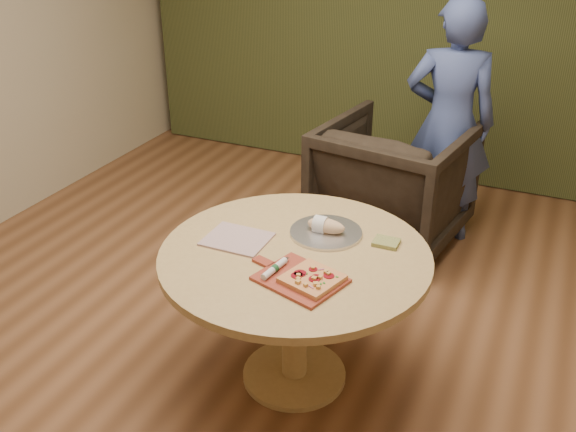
{
  "coord_description": "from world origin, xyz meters",
  "views": [
    {
      "loc": [
        1.23,
        -2.36,
        2.28
      ],
      "look_at": [
        0.07,
        0.25,
        0.8
      ],
      "focal_mm": 40.0,
      "sensor_mm": 36.0,
      "label": 1
    }
  ],
  "objects_px": {
    "pedestal_table": "(295,277)",
    "person_standing": "(449,123)",
    "flatbread_pizza": "(312,279)",
    "pizza_paddle": "(299,279)",
    "cutlery_roll": "(274,269)",
    "serving_tray": "(326,232)",
    "bread_roll": "(324,225)",
    "armchair": "(394,177)"
  },
  "relations": [
    {
      "from": "person_standing",
      "to": "bread_roll",
      "type": "bearing_deg",
      "value": 69.87
    },
    {
      "from": "pizza_paddle",
      "to": "serving_tray",
      "type": "bearing_deg",
      "value": 112.51
    },
    {
      "from": "pedestal_table",
      "to": "person_standing",
      "type": "distance_m",
      "value": 1.9
    },
    {
      "from": "person_standing",
      "to": "armchair",
      "type": "bearing_deg",
      "value": 26.03
    },
    {
      "from": "serving_tray",
      "to": "pedestal_table",
      "type": "bearing_deg",
      "value": -106.76
    },
    {
      "from": "person_standing",
      "to": "cutlery_roll",
      "type": "bearing_deg",
      "value": 70.08
    },
    {
      "from": "pizza_paddle",
      "to": "cutlery_roll",
      "type": "xyz_separation_m",
      "value": [
        -0.11,
        -0.0,
        0.02
      ]
    },
    {
      "from": "pizza_paddle",
      "to": "flatbread_pizza",
      "type": "bearing_deg",
      "value": 13.27
    },
    {
      "from": "serving_tray",
      "to": "person_standing",
      "type": "relative_size",
      "value": 0.21
    },
    {
      "from": "flatbread_pizza",
      "to": "cutlery_roll",
      "type": "bearing_deg",
      "value": 179.01
    },
    {
      "from": "pedestal_table",
      "to": "pizza_paddle",
      "type": "relative_size",
      "value": 2.7
    },
    {
      "from": "pedestal_table",
      "to": "bread_roll",
      "type": "distance_m",
      "value": 0.3
    },
    {
      "from": "cutlery_roll",
      "to": "armchair",
      "type": "height_order",
      "value": "armchair"
    },
    {
      "from": "pedestal_table",
      "to": "armchair",
      "type": "distance_m",
      "value": 1.65
    },
    {
      "from": "cutlery_roll",
      "to": "flatbread_pizza",
      "type": "bearing_deg",
      "value": 7.51
    },
    {
      "from": "serving_tray",
      "to": "person_standing",
      "type": "bearing_deg",
      "value": 80.96
    },
    {
      "from": "cutlery_roll",
      "to": "armchair",
      "type": "distance_m",
      "value": 1.88
    },
    {
      "from": "cutlery_roll",
      "to": "serving_tray",
      "type": "height_order",
      "value": "cutlery_roll"
    },
    {
      "from": "flatbread_pizza",
      "to": "cutlery_roll",
      "type": "height_order",
      "value": "flatbread_pizza"
    },
    {
      "from": "serving_tray",
      "to": "bread_roll",
      "type": "height_order",
      "value": "bread_roll"
    },
    {
      "from": "pizza_paddle",
      "to": "serving_tray",
      "type": "distance_m",
      "value": 0.44
    },
    {
      "from": "flatbread_pizza",
      "to": "armchair",
      "type": "height_order",
      "value": "armchair"
    },
    {
      "from": "pedestal_table",
      "to": "pizza_paddle",
      "type": "height_order",
      "value": "pizza_paddle"
    },
    {
      "from": "armchair",
      "to": "person_standing",
      "type": "relative_size",
      "value": 0.57
    },
    {
      "from": "pedestal_table",
      "to": "flatbread_pizza",
      "type": "distance_m",
      "value": 0.32
    },
    {
      "from": "pizza_paddle",
      "to": "flatbread_pizza",
      "type": "distance_m",
      "value": 0.07
    },
    {
      "from": "person_standing",
      "to": "pizza_paddle",
      "type": "bearing_deg",
      "value": 73.19
    },
    {
      "from": "pizza_paddle",
      "to": "person_standing",
      "type": "relative_size",
      "value": 0.28
    },
    {
      "from": "pizza_paddle",
      "to": "armchair",
      "type": "height_order",
      "value": "armchair"
    },
    {
      "from": "serving_tray",
      "to": "armchair",
      "type": "height_order",
      "value": "armchair"
    },
    {
      "from": "pedestal_table",
      "to": "bread_roll",
      "type": "height_order",
      "value": "bread_roll"
    },
    {
      "from": "armchair",
      "to": "serving_tray",
      "type": "bearing_deg",
      "value": 100.46
    },
    {
      "from": "armchair",
      "to": "flatbread_pizza",
      "type": "bearing_deg",
      "value": 103.4
    },
    {
      "from": "pizza_paddle",
      "to": "cutlery_roll",
      "type": "distance_m",
      "value": 0.12
    },
    {
      "from": "pizza_paddle",
      "to": "armchair",
      "type": "relative_size",
      "value": 0.5
    },
    {
      "from": "serving_tray",
      "to": "cutlery_roll",
      "type": "bearing_deg",
      "value": -99.48
    },
    {
      "from": "pedestal_table",
      "to": "person_standing",
      "type": "relative_size",
      "value": 0.76
    },
    {
      "from": "pizza_paddle",
      "to": "cutlery_roll",
      "type": "bearing_deg",
      "value": -162.28
    },
    {
      "from": "pizza_paddle",
      "to": "bread_roll",
      "type": "height_order",
      "value": "bread_roll"
    },
    {
      "from": "cutlery_roll",
      "to": "person_standing",
      "type": "relative_size",
      "value": 0.12
    },
    {
      "from": "pizza_paddle",
      "to": "serving_tray",
      "type": "relative_size",
      "value": 1.33
    },
    {
      "from": "serving_tray",
      "to": "pizza_paddle",
      "type": "bearing_deg",
      "value": -84.58
    }
  ]
}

